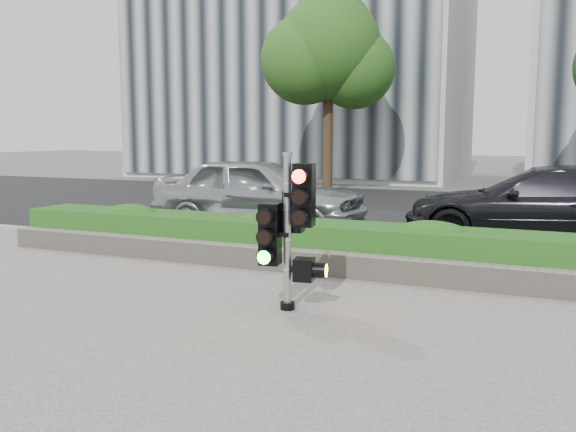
{
  "coord_description": "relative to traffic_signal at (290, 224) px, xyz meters",
  "views": [
    {
      "loc": [
        3.13,
        -6.49,
        2.1
      ],
      "look_at": [
        0.02,
        0.6,
        1.07
      ],
      "focal_mm": 38.0,
      "sensor_mm": 36.0,
      "label": 1
    }
  ],
  "objects": [
    {
      "name": "ground",
      "position": [
        -0.3,
        -0.02,
        -1.06
      ],
      "size": [
        120.0,
        120.0,
        0.0
      ],
      "primitive_type": "plane",
      "color": "#51514C",
      "rests_on": "ground"
    },
    {
      "name": "sidewalk",
      "position": [
        -0.3,
        -2.52,
        -1.05
      ],
      "size": [
        16.0,
        11.0,
        0.03
      ],
      "primitive_type": "cube",
      "color": "#9E9389",
      "rests_on": "ground"
    },
    {
      "name": "road",
      "position": [
        -0.3,
        9.98,
        -1.05
      ],
      "size": [
        60.0,
        13.0,
        0.02
      ],
      "primitive_type": "cube",
      "color": "black",
      "rests_on": "ground"
    },
    {
      "name": "curb",
      "position": [
        -0.3,
        3.13,
        -1.0
      ],
      "size": [
        60.0,
        0.25,
        0.12
      ],
      "primitive_type": "cube",
      "color": "gray",
      "rests_on": "ground"
    },
    {
      "name": "stone_wall",
      "position": [
        -0.3,
        1.88,
        -0.86
      ],
      "size": [
        12.0,
        0.32,
        0.34
      ],
      "primitive_type": "cube",
      "color": "gray",
      "rests_on": "sidewalk"
    },
    {
      "name": "hedge",
      "position": [
        -0.3,
        2.53,
        -0.69
      ],
      "size": [
        12.0,
        1.0,
        0.68
      ],
      "primitive_type": "cube",
      "color": "#3B8A2A",
      "rests_on": "sidewalk"
    },
    {
      "name": "building_left",
      "position": [
        -9.3,
        22.98,
        6.44
      ],
      "size": [
        16.0,
        9.0,
        15.0
      ],
      "primitive_type": "cube",
      "color": "#B7B7B2",
      "rests_on": "ground"
    },
    {
      "name": "tree_left",
      "position": [
        -4.81,
        14.53,
        3.98
      ],
      "size": [
        4.61,
        4.03,
        7.34
      ],
      "color": "black",
      "rests_on": "ground"
    },
    {
      "name": "traffic_signal",
      "position": [
        0.0,
        0.0,
        0.0
      ],
      "size": [
        0.67,
        0.53,
        1.87
      ],
      "rotation": [
        0.0,
        0.0,
        0.16
      ],
      "color": "black",
      "rests_on": "sidewalk"
    },
    {
      "name": "car_silver",
      "position": [
        -3.13,
        5.48,
        -0.23
      ],
      "size": [
        4.81,
        2.01,
        1.63
      ],
      "primitive_type": "imported",
      "rotation": [
        0.0,
        0.0,
        1.59
      ],
      "color": "#A5A7AC",
      "rests_on": "road"
    },
    {
      "name": "car_dark",
      "position": [
        2.71,
        5.92,
        -0.28
      ],
      "size": [
        5.33,
        2.36,
        1.52
      ],
      "primitive_type": "imported",
      "rotation": [
        0.0,
        0.0,
        -1.53
      ],
      "color": "black",
      "rests_on": "road"
    }
  ]
}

